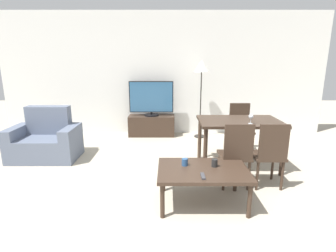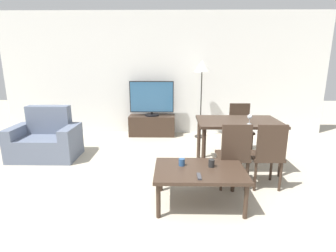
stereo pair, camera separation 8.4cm
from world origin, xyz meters
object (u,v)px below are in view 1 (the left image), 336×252
Objects in this scene: floor_lamp at (200,71)px; cup_colored_far at (213,163)px; dining_table at (238,126)px; dining_chair_far at (239,126)px; coffee_table at (202,172)px; remote_primary at (202,176)px; dining_chair_near at (235,152)px; wine_glass_left at (250,117)px; tv at (150,99)px; cup_white_near at (184,162)px; dining_chair_near_right at (268,152)px; armchair at (44,141)px; tv_stand at (150,126)px.

floor_lamp is 17.98× the size of cup_colored_far.
dining_chair_far is (0.22, 0.71, -0.17)m from dining_table.
coffee_table is at bearing -96.12° from floor_lamp.
coffee_table is at bearing 82.01° from remote_primary.
dining_table is 8.33× the size of remote_primary.
dining_chair_far is 1.93m from cup_colored_far.
dining_chair_near is 0.48m from cup_colored_far.
dining_chair_far is 6.14× the size of wine_glass_left.
tv is 11.18× the size of cup_white_near.
dining_table is at bearing 107.01° from dining_chair_near_right.
dining_table is 0.33m from wine_glass_left.
dining_chair_near is 10.35× the size of cup_white_near.
armchair is 1.23× the size of dining_chair_near.
coffee_table is 0.18m from cup_colored_far.
dining_chair_near_right is at bearing -17.74° from armchair.
tv reaches higher than dining_chair_near_right.
wine_glass_left reaches higher than dining_table.
cup_colored_far is at bearing -28.33° from armchair.
remote_primary is 1.73× the size of cup_white_near.
cup_white_near is at bearing 154.47° from coffee_table.
dining_chair_near_right is 5.98× the size of remote_primary.
tv_stand is at bearing 103.35° from remote_primary.
dining_table is at bearing -107.01° from dining_chair_far.
dining_table reaches higher than coffee_table.
tv_stand is at bearing 116.53° from dining_chair_near.
dining_table is 0.77m from dining_chair_far.
tv_stand is 2.89m from cup_white_near.
dining_chair_near is at bearing 39.93° from coffee_table.
tv_stand is 3.01m from cup_colored_far.
remote_primary is (-0.95, -2.05, -0.05)m from dining_chair_far.
dining_chair_near is at bearing -107.01° from dining_table.
dining_chair_near is at bearing -63.47° from tv_stand.
dining_chair_far is at bearing 57.02° from cup_white_near.
coffee_table is 0.25m from cup_white_near.
cup_colored_far is (0.35, -0.03, 0.00)m from cup_white_near.
armchair is 1.06× the size of coffee_table.
dining_chair_near is at bearing 180.00° from dining_chair_near_right.
floor_lamp is at bearing 103.37° from dining_table.
dining_table is at bearing 62.08° from cup_colored_far.
dining_chair_near is 0.44m from dining_chair_near_right.
cup_white_near is at bearing -131.66° from dining_table.
wine_glass_left is (3.31, -0.64, 0.56)m from armchair.
remote_primary is (-0.51, -0.62, -0.05)m from dining_chair_near.
cup_colored_far is at bearing 24.84° from coffee_table.
floor_lamp is at bearing 122.61° from dining_chair_far.
coffee_table is 1.17× the size of dining_chair_near_right.
tv is at bearing 104.91° from coffee_table.
dining_chair_far reaches higher than tv_stand.
tv is 2.04m from dining_chair_far.
armchair is 2.94m from coffee_table.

